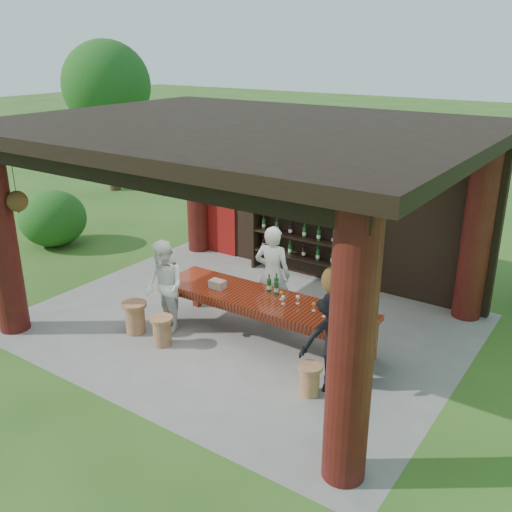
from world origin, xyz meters
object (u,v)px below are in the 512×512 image
Objects in this scene: tasting_table at (265,304)px; host at (272,274)px; stool_near_right at (310,379)px; wine_shelf at (304,229)px; stool_near_left at (162,330)px; napkin_basket at (217,284)px; guest_woman at (164,287)px; stool_far_left at (135,317)px; guest_man at (335,343)px.

host is at bearing 113.01° from tasting_table.
host is at bearing 136.10° from stool_near_right.
wine_shelf reaches higher than stool_near_left.
stool_near_left is at bearing -110.92° from napkin_basket.
wine_shelf reaches higher than napkin_basket.
guest_woman is 0.90m from napkin_basket.
tasting_table reaches higher than stool_near_left.
guest_man is at bearing 5.71° from stool_far_left.
guest_man is 5.86× the size of napkin_basket.
stool_far_left is at bearing 32.91° from host.
napkin_basket reaches higher than stool_near_left.
guest_man reaches higher than stool_near_left.
stool_near_right is (2.24, -3.67, -0.83)m from wine_shelf.
napkin_basket is (1.05, 0.94, 0.53)m from stool_far_left.
stool_near_left is 2.12m from host.
tasting_table is 7.59× the size of stool_near_left.
host is 6.74× the size of napkin_basket.
stool_near_right is 0.29× the size of guest_woman.
napkin_basket is at bearing 69.08° from stool_near_left.
wine_shelf reaches higher than stool_near_right.
stool_near_left is 2.98m from guest_man.
wine_shelf is 4.00m from stool_far_left.
tasting_table is 6.82× the size of stool_far_left.
wine_shelf is 1.52× the size of guest_woman.
napkin_basket is at bearing -91.20° from wine_shelf.
wine_shelf reaches higher than guest_man.
stool_near_right is 0.30× the size of guest_man.
stool_near_left is (-1.27, -1.11, -0.37)m from tasting_table.
stool_far_left reaches higher than stool_near_right.
wine_shelf is at bearing 95.45° from guest_woman.
tasting_table is at bearing 41.07° from guest_woman.
host reaches higher than stool_near_right.
host is at bearing 123.23° from guest_man.
stool_near_right is at bearing 1.51° from stool_far_left.
host is at bearing -75.02° from wine_shelf.
guest_woman is (-1.59, -0.67, 0.16)m from tasting_table.
guest_woman is at bearing 158.12° from guest_man.
stool_near_left is at bearing 166.69° from guest_man.
napkin_basket is (0.38, 1.00, 0.56)m from stool_near_left.
guest_woman reaches higher than guest_man.
tasting_table is 1.74m from guest_woman.
host is at bearing 52.24° from napkin_basket.
tasting_table is 1.73m from stool_near_left.
host is (0.55, -2.04, -0.19)m from wine_shelf.
tasting_table is 2.47× the size of guest_man.
wine_shelf is 4.38× the size of stool_far_left.
guest_man is at bearing -54.06° from wine_shelf.
tasting_table is at bearing 99.84° from host.
tasting_table is at bearing 135.52° from guest_man.
guest_man reaches higher than stool_far_left.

